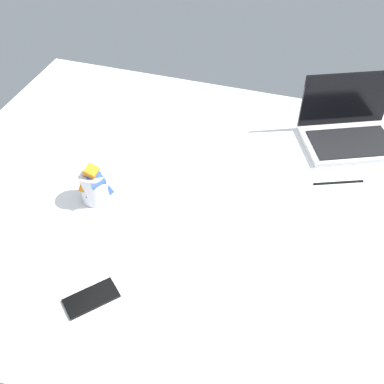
{
  "coord_description": "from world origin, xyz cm",
  "views": [
    {
      "loc": [
        30.51,
        -101.85,
        124.2
      ],
      "look_at": [
        -0.81,
        -2.47,
        24.0
      ],
      "focal_mm": 43.87,
      "sensor_mm": 36.0,
      "label": 1
    }
  ],
  "objects": [
    {
      "name": "laptop",
      "position": [
        43.27,
        47.34,
        22.41
      ],
      "size": [
        39.55,
        34.56,
        23.0
      ],
      "rotation": [
        0.0,
        0.0,
        0.42
      ],
      "color": "silver",
      "rests_on": "bed_mattress"
    },
    {
      "name": "charger_cable",
      "position": [
        42.61,
        22.15,
        18.3
      ],
      "size": [
        15.92,
        7.11,
        0.6
      ],
      "primitive_type": "cube",
      "rotation": [
        0.0,
        0.0,
        0.4
      ],
      "color": "black",
      "rests_on": "bed_mattress"
    },
    {
      "name": "bed_mattress",
      "position": [
        0.0,
        0.0,
        9.0
      ],
      "size": [
        180.0,
        140.0,
        18.0
      ],
      "primitive_type": "cube",
      "color": "white",
      "rests_on": "ground"
    },
    {
      "name": "cell_phone",
      "position": [
        -15.77,
        -43.46,
        18.4
      ],
      "size": [
        14.36,
        15.0,
        0.8
      ],
      "primitive_type": "cube",
      "rotation": [
        0.0,
        0.0,
        5.56
      ],
      "color": "black",
      "rests_on": "bed_mattress"
    },
    {
      "name": "snack_cup",
      "position": [
        -31.06,
        -8.69,
        23.96
      ],
      "size": [
        9.99,
        10.25,
        14.54
      ],
      "color": "silver",
      "rests_on": "bed_mattress"
    }
  ]
}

